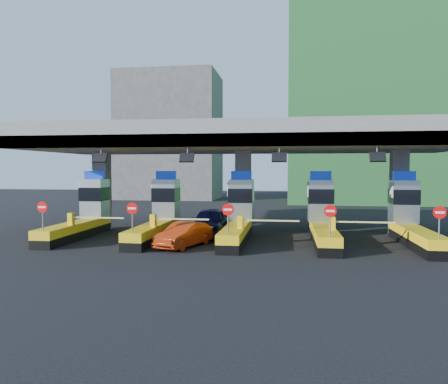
# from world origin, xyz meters

# --- Properties ---
(ground) EXTENTS (120.00, 120.00, 0.00)m
(ground) POSITION_xyz_m (0.00, 0.00, 0.00)
(ground) COLOR black
(ground) RESTS_ON ground
(toll_canopy) EXTENTS (28.00, 12.09, 7.00)m
(toll_canopy) POSITION_xyz_m (0.00, 2.87, 6.13)
(toll_canopy) COLOR slate
(toll_canopy) RESTS_ON ground
(toll_lane_far_left) EXTENTS (4.43, 8.00, 4.16)m
(toll_lane_far_left) POSITION_xyz_m (-10.00, 0.28, 1.40)
(toll_lane_far_left) COLOR black
(toll_lane_far_left) RESTS_ON ground
(toll_lane_left) EXTENTS (4.43, 8.00, 4.16)m
(toll_lane_left) POSITION_xyz_m (-5.00, 0.28, 1.40)
(toll_lane_left) COLOR black
(toll_lane_left) RESTS_ON ground
(toll_lane_center) EXTENTS (4.43, 8.00, 4.16)m
(toll_lane_center) POSITION_xyz_m (0.00, 0.28, 1.40)
(toll_lane_center) COLOR black
(toll_lane_center) RESTS_ON ground
(toll_lane_right) EXTENTS (4.43, 8.00, 4.16)m
(toll_lane_right) POSITION_xyz_m (5.00, 0.28, 1.40)
(toll_lane_right) COLOR black
(toll_lane_right) RESTS_ON ground
(toll_lane_far_right) EXTENTS (4.43, 8.00, 4.16)m
(toll_lane_far_right) POSITION_xyz_m (10.00, 0.28, 1.40)
(toll_lane_far_right) COLOR black
(toll_lane_far_right) RESTS_ON ground
(bg_building_scaffold) EXTENTS (18.00, 12.00, 28.00)m
(bg_building_scaffold) POSITION_xyz_m (12.00, 32.00, 14.00)
(bg_building_scaffold) COLOR #1E5926
(bg_building_scaffold) RESTS_ON ground
(bg_building_concrete) EXTENTS (14.00, 10.00, 18.00)m
(bg_building_concrete) POSITION_xyz_m (-14.00, 36.00, 9.00)
(bg_building_concrete) COLOR #4C4C49
(bg_building_concrete) RESTS_ON ground
(van) EXTENTS (2.12, 5.25, 1.79)m
(van) POSITION_xyz_m (-1.94, 1.24, 0.89)
(van) COLOR black
(van) RESTS_ON ground
(red_car) EXTENTS (2.71, 4.32, 1.34)m
(red_car) POSITION_xyz_m (-2.66, -2.97, 0.67)
(red_car) COLOR #A12A0C
(red_car) RESTS_ON ground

